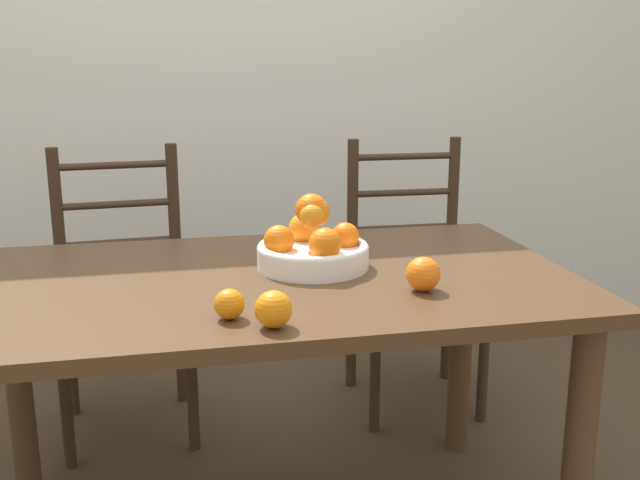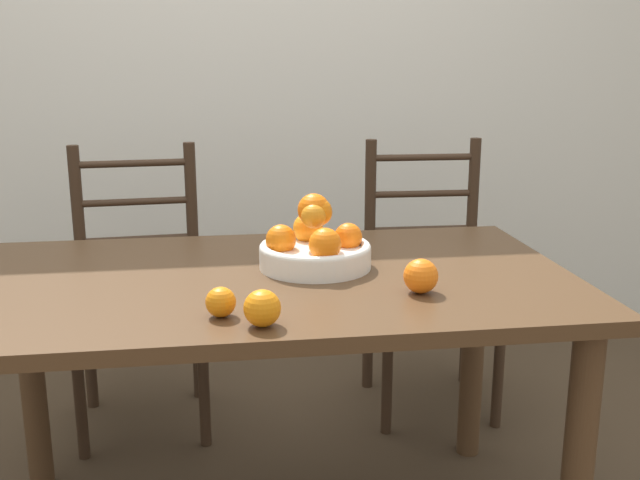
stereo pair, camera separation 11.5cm
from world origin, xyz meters
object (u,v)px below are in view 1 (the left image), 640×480
(chair_left, at_px, (123,294))
(chair_right, at_px, (413,275))
(orange_loose_0, at_px, (423,274))
(orange_loose_2, at_px, (229,304))
(fruit_bowl, at_px, (313,246))
(orange_loose_1, at_px, (273,309))

(chair_left, xyz_separation_m, chair_right, (1.00, 0.00, 0.00))
(orange_loose_0, xyz_separation_m, chair_left, (-0.70, 0.90, -0.29))
(orange_loose_0, height_order, chair_left, chair_left)
(orange_loose_0, relative_size, orange_loose_2, 1.25)
(orange_loose_2, distance_m, chair_right, 1.27)
(fruit_bowl, height_order, orange_loose_0, fruit_bowl)
(orange_loose_1, xyz_separation_m, chair_left, (-0.34, 1.05, -0.29))
(orange_loose_1, xyz_separation_m, orange_loose_2, (-0.08, 0.07, -0.01))
(orange_loose_1, height_order, chair_left, chair_left)
(orange_loose_0, xyz_separation_m, orange_loose_1, (-0.36, -0.16, -0.00))
(fruit_bowl, height_order, chair_left, chair_left)
(orange_loose_0, distance_m, orange_loose_2, 0.45)
(fruit_bowl, distance_m, orange_loose_0, 0.31)
(chair_left, distance_m, chair_right, 1.00)
(fruit_bowl, distance_m, chair_right, 0.89)
(orange_loose_0, bearing_deg, chair_right, 71.82)
(orange_loose_1, bearing_deg, orange_loose_2, 140.24)
(orange_loose_0, bearing_deg, orange_loose_2, -168.36)
(chair_right, bearing_deg, orange_loose_2, -124.91)
(chair_left, bearing_deg, chair_right, -3.88)
(orange_loose_1, distance_m, chair_left, 1.15)
(orange_loose_2, height_order, chair_left, chair_left)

